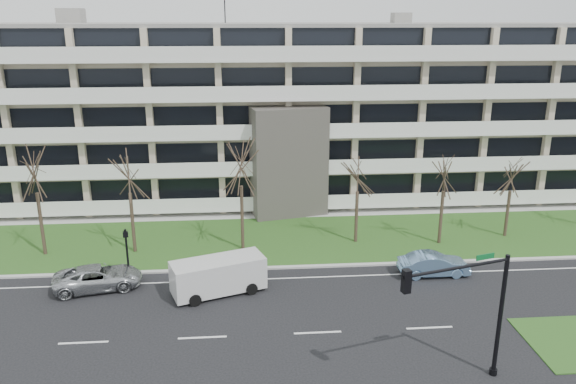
{
  "coord_description": "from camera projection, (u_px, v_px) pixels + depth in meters",
  "views": [
    {
      "loc": [
        -3.6,
        -25.63,
        15.84
      ],
      "look_at": [
        -0.76,
        10.0,
        4.63
      ],
      "focal_mm": 35.0,
      "sensor_mm": 36.0,
      "label": 1
    }
  ],
  "objects": [
    {
      "name": "tree_1",
      "position": [
        33.0,
        168.0,
        37.14
      ],
      "size": [
        4.03,
        4.03,
        8.05
      ],
      "color": "#382B21",
      "rests_on": "ground"
    },
    {
      "name": "lane_edge_line",
      "position": [
        304.0,
        278.0,
        35.57
      ],
      "size": [
        90.0,
        0.12,
        0.01
      ],
      "primitive_type": "cube",
      "color": "white",
      "rests_on": "ground"
    },
    {
      "name": "grass_verge",
      "position": [
        295.0,
        239.0,
        41.75
      ],
      "size": [
        90.0,
        10.0,
        0.06
      ],
      "primitive_type": "cube",
      "color": "#2B541C",
      "rests_on": "ground"
    },
    {
      "name": "sidewalk",
      "position": [
        289.0,
        214.0,
        46.98
      ],
      "size": [
        90.0,
        2.0,
        0.08
      ],
      "primitive_type": "cube",
      "color": "#B2B2AD",
      "rests_on": "ground"
    },
    {
      "name": "tree_4",
      "position": [
        358.0,
        171.0,
        39.57
      ],
      "size": [
        3.46,
        3.46,
        6.93
      ],
      "color": "#382B21",
      "rests_on": "ground"
    },
    {
      "name": "tree_5",
      "position": [
        445.0,
        170.0,
        39.31
      ],
      "size": [
        3.57,
        3.57,
        7.13
      ],
      "color": "#382B21",
      "rests_on": "ground"
    },
    {
      "name": "tree_3",
      "position": [
        241.0,
        160.0,
        37.97
      ],
      "size": [
        4.2,
        4.2,
        8.4
      ],
      "color": "#382B21",
      "rests_on": "ground"
    },
    {
      "name": "ground",
      "position": [
        318.0,
        333.0,
        29.39
      ],
      "size": [
        160.0,
        160.0,
        0.0
      ],
      "primitive_type": "plane",
      "color": "black",
      "rests_on": "ground"
    },
    {
      "name": "apartment_building",
      "position": [
        283.0,
        111.0,
        51.2
      ],
      "size": [
        60.5,
        15.1,
        18.75
      ],
      "color": "beige",
      "rests_on": "ground"
    },
    {
      "name": "blue_sedan",
      "position": [
        434.0,
        264.0,
        35.75
      ],
      "size": [
        4.47,
        1.6,
        1.47
      ],
      "primitive_type": "imported",
      "rotation": [
        0.0,
        0.0,
        1.58
      ],
      "color": "#769FCC",
      "rests_on": "ground"
    },
    {
      "name": "tree_6",
      "position": [
        512.0,
        173.0,
        40.8
      ],
      "size": [
        3.2,
        3.2,
        6.4
      ],
      "color": "#382B21",
      "rests_on": "ground"
    },
    {
      "name": "tree_2",
      "position": [
        128.0,
        169.0,
        37.65
      ],
      "size": [
        3.88,
        3.88,
        7.76
      ],
      "color": "#382B21",
      "rests_on": "ground"
    },
    {
      "name": "silver_pickup",
      "position": [
        98.0,
        277.0,
        33.98
      ],
      "size": [
        5.56,
        3.39,
        1.44
      ],
      "primitive_type": "imported",
      "rotation": [
        0.0,
        0.0,
        1.77
      ],
      "color": "#B1B4B8",
      "rests_on": "ground"
    },
    {
      "name": "pedestrian_signal",
      "position": [
        127.0,
        247.0,
        34.88
      ],
      "size": [
        0.36,
        0.31,
        3.31
      ],
      "rotation": [
        0.0,
        0.0,
        0.24
      ],
      "color": "black",
      "rests_on": "ground"
    },
    {
      "name": "curb",
      "position": [
        302.0,
        267.0,
        36.98
      ],
      "size": [
        90.0,
        0.35,
        0.12
      ],
      "primitive_type": "cube",
      "color": "#B2B2AD",
      "rests_on": "ground"
    },
    {
      "name": "white_van",
      "position": [
        219.0,
        273.0,
        33.32
      ],
      "size": [
        5.84,
        3.73,
        2.13
      ],
      "rotation": [
        0.0,
        0.0,
        0.34
      ],
      "color": "silver",
      "rests_on": "ground"
    },
    {
      "name": "traffic_signal",
      "position": [
        470.0,
        303.0,
        24.19
      ],
      "size": [
        5.22,
        1.7,
        6.23
      ],
      "rotation": [
        0.0,
        0.0,
        0.27
      ],
      "color": "black",
      "rests_on": "ground"
    }
  ]
}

